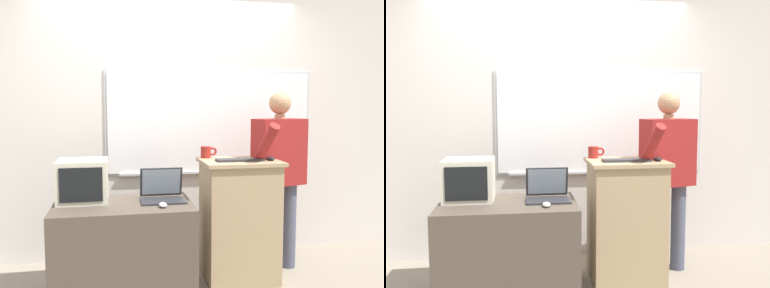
{
  "view_description": "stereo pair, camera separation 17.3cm",
  "coord_description": "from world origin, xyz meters",
  "views": [
    {
      "loc": [
        -0.53,
        -2.8,
        1.49
      ],
      "look_at": [
        0.08,
        0.41,
        1.17
      ],
      "focal_mm": 38.0,
      "sensor_mm": 36.0,
      "label": 1
    },
    {
      "loc": [
        -0.36,
        -2.83,
        1.49
      ],
      "look_at": [
        0.08,
        0.41,
        1.17
      ],
      "focal_mm": 38.0,
      "sensor_mm": 36.0,
      "label": 2
    }
  ],
  "objects": [
    {
      "name": "coffee_mug",
      "position": [
        0.25,
        0.63,
        1.08
      ],
      "size": [
        0.14,
        0.09,
        0.1
      ],
      "color": "maroon",
      "rests_on": "lectern_podium"
    },
    {
      "name": "wireless_keyboard",
      "position": [
        0.47,
        0.38,
        1.04
      ],
      "size": [
        0.39,
        0.12,
        0.02
      ],
      "color": "#2D2D30",
      "rests_on": "lectern_podium"
    },
    {
      "name": "side_desk",
      "position": [
        -0.48,
        0.27,
        0.37
      ],
      "size": [
        1.04,
        0.66,
        0.74
      ],
      "color": "#4C4238",
      "rests_on": "ground_plane"
    },
    {
      "name": "lectern_podium",
      "position": [
        0.49,
        0.44,
        0.52
      ],
      "size": [
        0.65,
        0.52,
        1.03
      ],
      "color": "tan",
      "rests_on": "ground_plane"
    },
    {
      "name": "person_presenter",
      "position": [
        0.9,
        0.57,
        0.93
      ],
      "size": [
        0.63,
        0.61,
        1.6
      ],
      "rotation": [
        0.0,
        0.0,
        0.25
      ],
      "color": "#474C60",
      "rests_on": "ground_plane"
    },
    {
      "name": "laptop",
      "position": [
        -0.17,
        0.33,
        0.82
      ],
      "size": [
        0.34,
        0.29,
        0.25
      ],
      "color": "#28282D",
      "rests_on": "side_desk"
    },
    {
      "name": "computer_mouse_by_keyboard",
      "position": [
        0.74,
        0.37,
        1.04
      ],
      "size": [
        0.06,
        0.1,
        0.03
      ],
      "color": "black",
      "rests_on": "lectern_podium"
    },
    {
      "name": "crt_monitor",
      "position": [
        -0.78,
        0.4,
        0.91
      ],
      "size": [
        0.38,
        0.36,
        0.33
      ],
      "color": "beige",
      "rests_on": "side_desk"
    },
    {
      "name": "back_wall",
      "position": [
        0.01,
        1.18,
        1.43
      ],
      "size": [
        6.4,
        0.17,
        2.87
      ],
      "color": "silver",
      "rests_on": "ground_plane"
    },
    {
      "name": "computer_mouse_by_laptop",
      "position": [
        -0.2,
        0.1,
        0.76
      ],
      "size": [
        0.06,
        0.1,
        0.03
      ],
      "color": "#BCBCC1",
      "rests_on": "side_desk"
    }
  ]
}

